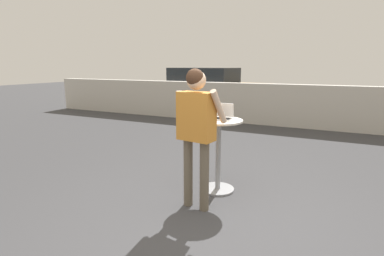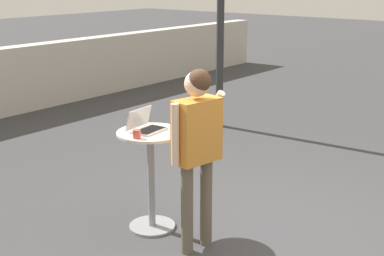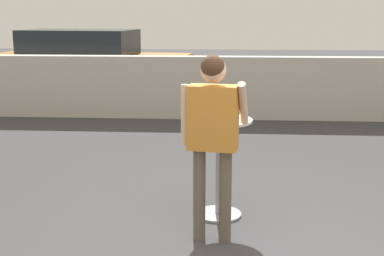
% 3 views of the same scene
% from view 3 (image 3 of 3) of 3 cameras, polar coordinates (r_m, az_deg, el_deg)
% --- Properties ---
extents(pavement_kerb, '(17.58, 0.35, 1.19)m').
position_cam_3_polar(pavement_kerb, '(10.27, 5.63, 4.30)').
color(pavement_kerb, beige).
rests_on(pavement_kerb, ground_plane).
extents(cafe_table, '(0.64, 0.64, 1.00)m').
position_cam_3_polar(cafe_table, '(5.29, 2.93, -3.04)').
color(cafe_table, gray).
rests_on(cafe_table, ground_plane).
extents(laptop, '(0.36, 0.29, 0.21)m').
position_cam_3_polar(laptop, '(5.25, 2.94, 1.59)').
color(laptop, silver).
rests_on(laptop, cafe_table).
extents(coffee_mug, '(0.10, 0.07, 0.08)m').
position_cam_3_polar(coffee_mug, '(5.16, 0.40, 1.32)').
color(coffee_mug, '#C14C42').
rests_on(coffee_mug, cafe_table).
extents(standing_person, '(0.60, 0.34, 1.67)m').
position_cam_3_polar(standing_person, '(4.60, 2.22, 0.33)').
color(standing_person, brown).
rests_on(standing_person, ground_plane).
extents(parked_car_near_street, '(4.74, 2.22, 1.61)m').
position_cam_3_polar(parked_car_near_street, '(12.72, -11.10, 6.67)').
color(parked_car_near_street, '#B76B19').
rests_on(parked_car_near_street, ground_plane).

